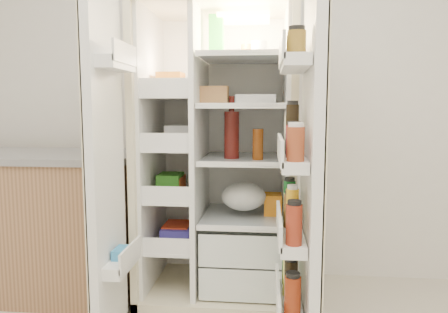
# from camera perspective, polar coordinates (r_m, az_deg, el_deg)

# --- Properties ---
(wall_back) EXTENTS (4.00, 0.02, 2.70)m
(wall_back) POSITION_cam_1_polar(r_m,az_deg,el_deg) (2.97, 3.56, 9.72)
(wall_back) COLOR white
(wall_back) RESTS_ON floor
(refrigerator) EXTENTS (0.92, 0.70, 1.80)m
(refrigerator) POSITION_cam_1_polar(r_m,az_deg,el_deg) (2.68, -0.29, -2.99)
(refrigerator) COLOR beige
(refrigerator) RESTS_ON floor
(freezer_door) EXTENTS (0.15, 0.40, 1.72)m
(freezer_door) POSITION_cam_1_polar(r_m,az_deg,el_deg) (2.19, -15.58, -1.49)
(freezer_door) COLOR white
(freezer_door) RESTS_ON floor
(fridge_door) EXTENTS (0.17, 0.58, 1.72)m
(fridge_door) POSITION_cam_1_polar(r_m,az_deg,el_deg) (1.96, 11.10, -2.95)
(fridge_door) COLOR white
(fridge_door) RESTS_ON floor
(kitchen_counter) EXTENTS (1.25, 0.66, 0.90)m
(kitchen_counter) POSITION_cam_1_polar(r_m,az_deg,el_deg) (2.99, -22.88, -8.14)
(kitchen_counter) COLOR #A47852
(kitchen_counter) RESTS_ON floor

